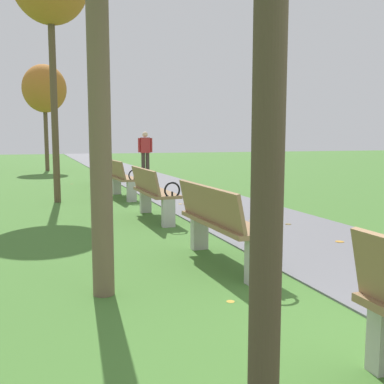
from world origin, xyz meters
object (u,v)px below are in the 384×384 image
park_bench_2 (220,222)px  pedestrian_walking (145,151)px  park_bench_4 (121,177)px  trash_bin (105,175)px  park_bench_3 (153,192)px  park_bench_5 (103,169)px  tree_4 (44,89)px

park_bench_2 → pedestrian_walking: bearing=80.6°
park_bench_2 → park_bench_4: bearing=90.0°
park_bench_2 → trash_bin: size_ratio=1.92×
park_bench_3 → pedestrian_walking: (1.94, 8.65, 0.44)m
park_bench_3 → park_bench_5: (0.00, 6.07, 0.00)m
pedestrian_walking → trash_bin: pedestrian_walking is taller
park_bench_4 → tree_4: bearing=98.3°
park_bench_2 → tree_4: tree_4 is taller
park_bench_4 → tree_4: 10.25m
park_bench_2 → tree_4: size_ratio=0.36×
tree_4 → pedestrian_walking: size_ratio=2.77×
park_bench_2 → park_bench_5: (0.00, 9.06, 0.00)m
park_bench_2 → park_bench_4: same height
park_bench_2 → pedestrian_walking: pedestrian_walking is taller
park_bench_3 → park_bench_4: (0.00, 3.00, 0.00)m
park_bench_3 → trash_bin: size_ratio=1.91×
pedestrian_walking → tree_4: bearing=129.6°
park_bench_3 → tree_4: (-1.41, 12.70, 2.97)m
park_bench_2 → park_bench_5: bearing=90.0°
tree_4 → park_bench_3: bearing=-83.7°
tree_4 → pedestrian_walking: (3.35, -4.05, -2.53)m
trash_bin → park_bench_4: bearing=-85.0°
tree_4 → park_bench_5: bearing=-78.0°
tree_4 → park_bench_2: bearing=-84.9°
park_bench_3 → trash_bin: park_bench_3 is taller
trash_bin → park_bench_5: bearing=84.0°
park_bench_5 → pedestrian_walking: size_ratio=1.00×
park_bench_4 → trash_bin: (-0.15, 1.67, -0.06)m
park_bench_3 → tree_4: 13.12m
park_bench_2 → park_bench_4: (0.00, 5.98, 0.00)m
park_bench_2 → tree_4: 16.03m
park_bench_4 → park_bench_5: (-0.00, 3.08, 0.00)m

